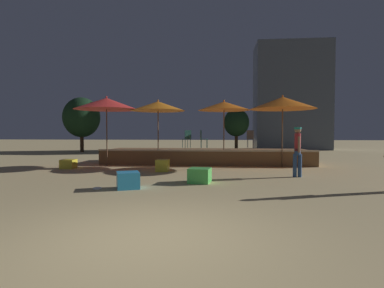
{
  "coord_description": "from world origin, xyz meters",
  "views": [
    {
      "loc": [
        1.01,
        -4.14,
        1.52
      ],
      "look_at": [
        0.0,
        6.8,
        1.11
      ],
      "focal_mm": 28.0,
      "sensor_mm": 36.0,
      "label": 1
    }
  ],
  "objects_px": {
    "bistro_chair_2": "(202,137)",
    "frisbee_disc": "(97,188)",
    "cube_seat_2": "(128,180)",
    "person_1": "(298,149)",
    "patio_umbrella_2": "(283,103)",
    "background_tree_0": "(82,117)",
    "patio_umbrella_1": "(158,106)",
    "background_tree_1": "(236,123)",
    "patio_umbrella_0": "(224,106)",
    "patio_umbrella_3": "(107,104)",
    "bistro_chair_1": "(187,137)",
    "cube_seat_3": "(163,166)",
    "bistro_chair_0": "(250,137)",
    "cube_seat_0": "(200,175)",
    "cube_seat_1": "(68,164)"
  },
  "relations": [
    {
      "from": "patio_umbrella_0",
      "to": "cube_seat_2",
      "type": "height_order",
      "value": "patio_umbrella_0"
    },
    {
      "from": "patio_umbrella_1",
      "to": "bistro_chair_2",
      "type": "bearing_deg",
      "value": 39.08
    },
    {
      "from": "cube_seat_2",
      "to": "background_tree_1",
      "type": "xyz_separation_m",
      "value": [
        3.92,
        18.04,
        2.16
      ]
    },
    {
      "from": "cube_seat_2",
      "to": "background_tree_0",
      "type": "bearing_deg",
      "value": 119.51
    },
    {
      "from": "patio_umbrella_1",
      "to": "cube_seat_2",
      "type": "relative_size",
      "value": 3.98
    },
    {
      "from": "bistro_chair_1",
      "to": "patio_umbrella_2",
      "type": "bearing_deg",
      "value": 125.94
    },
    {
      "from": "patio_umbrella_3",
      "to": "patio_umbrella_0",
      "type": "bearing_deg",
      "value": 3.81
    },
    {
      "from": "bistro_chair_1",
      "to": "person_1",
      "type": "bearing_deg",
      "value": 99.0
    },
    {
      "from": "patio_umbrella_2",
      "to": "cube_seat_3",
      "type": "relative_size",
      "value": 6.49
    },
    {
      "from": "patio_umbrella_0",
      "to": "patio_umbrella_3",
      "type": "height_order",
      "value": "patio_umbrella_3"
    },
    {
      "from": "patio_umbrella_3",
      "to": "cube_seat_3",
      "type": "xyz_separation_m",
      "value": [
        2.93,
        -1.75,
        -2.62
      ]
    },
    {
      "from": "cube_seat_2",
      "to": "person_1",
      "type": "relative_size",
      "value": 0.45
    },
    {
      "from": "patio_umbrella_3",
      "to": "bistro_chair_1",
      "type": "height_order",
      "value": "patio_umbrella_3"
    },
    {
      "from": "patio_umbrella_2",
      "to": "background_tree_0",
      "type": "distance_m",
      "value": 16.27
    },
    {
      "from": "patio_umbrella_0",
      "to": "cube_seat_3",
      "type": "bearing_deg",
      "value": -139.08
    },
    {
      "from": "cube_seat_0",
      "to": "cube_seat_3",
      "type": "xyz_separation_m",
      "value": [
        -1.64,
        2.53,
        0.01
      ]
    },
    {
      "from": "cube_seat_2",
      "to": "person_1",
      "type": "distance_m",
      "value": 5.82
    },
    {
      "from": "patio_umbrella_2",
      "to": "background_tree_1",
      "type": "xyz_separation_m",
      "value": [
        -1.33,
        12.43,
        -0.44
      ]
    },
    {
      "from": "bistro_chair_1",
      "to": "background_tree_1",
      "type": "xyz_separation_m",
      "value": [
        3.07,
        10.83,
        1.09
      ]
    },
    {
      "from": "cube_seat_3",
      "to": "bistro_chair_0",
      "type": "bearing_deg",
      "value": 45.85
    },
    {
      "from": "cube_seat_2",
      "to": "person_1",
      "type": "bearing_deg",
      "value": 26.78
    },
    {
      "from": "patio_umbrella_3",
      "to": "cube_seat_0",
      "type": "distance_m",
      "value": 6.8
    },
    {
      "from": "cube_seat_3",
      "to": "patio_umbrella_2",
      "type": "bearing_deg",
      "value": 21.28
    },
    {
      "from": "cube_seat_0",
      "to": "background_tree_1",
      "type": "distance_m",
      "value": 17.17
    },
    {
      "from": "person_1",
      "to": "background_tree_1",
      "type": "height_order",
      "value": "background_tree_1"
    },
    {
      "from": "bistro_chair_0",
      "to": "cube_seat_2",
      "type": "bearing_deg",
      "value": 73.85
    },
    {
      "from": "cube_seat_0",
      "to": "person_1",
      "type": "distance_m",
      "value": 3.66
    },
    {
      "from": "background_tree_0",
      "to": "patio_umbrella_2",
      "type": "bearing_deg",
      "value": -33.7
    },
    {
      "from": "patio_umbrella_0",
      "to": "frisbee_disc",
      "type": "xyz_separation_m",
      "value": [
        -3.49,
        -5.93,
        -2.72
      ]
    },
    {
      "from": "patio_umbrella_1",
      "to": "patio_umbrella_3",
      "type": "height_order",
      "value": "patio_umbrella_3"
    },
    {
      "from": "patio_umbrella_3",
      "to": "bistro_chair_1",
      "type": "xyz_separation_m",
      "value": [
        3.53,
        1.8,
        -1.56
      ]
    },
    {
      "from": "cube_seat_1",
      "to": "background_tree_1",
      "type": "height_order",
      "value": "background_tree_1"
    },
    {
      "from": "cube_seat_0",
      "to": "background_tree_1",
      "type": "height_order",
      "value": "background_tree_1"
    },
    {
      "from": "patio_umbrella_1",
      "to": "background_tree_1",
      "type": "height_order",
      "value": "background_tree_1"
    },
    {
      "from": "patio_umbrella_1",
      "to": "background_tree_1",
      "type": "relative_size",
      "value": 0.85
    },
    {
      "from": "cube_seat_1",
      "to": "bistro_chair_2",
      "type": "bearing_deg",
      "value": 29.3
    },
    {
      "from": "cube_seat_2",
      "to": "background_tree_0",
      "type": "relative_size",
      "value": 0.18
    },
    {
      "from": "patio_umbrella_3",
      "to": "person_1",
      "type": "distance_m",
      "value": 8.54
    },
    {
      "from": "cube_seat_2",
      "to": "cube_seat_3",
      "type": "bearing_deg",
      "value": 86.09
    },
    {
      "from": "patio_umbrella_0",
      "to": "bistro_chair_1",
      "type": "bearing_deg",
      "value": 141.92
    },
    {
      "from": "patio_umbrella_2",
      "to": "frisbee_disc",
      "type": "xyz_separation_m",
      "value": [
        -6.06,
        -5.77,
        -2.82
      ]
    },
    {
      "from": "patio_umbrella_0",
      "to": "bistro_chair_1",
      "type": "xyz_separation_m",
      "value": [
        -1.84,
        1.44,
        -1.44
      ]
    },
    {
      "from": "patio_umbrella_3",
      "to": "cube_seat_3",
      "type": "bearing_deg",
      "value": -30.86
    },
    {
      "from": "bistro_chair_2",
      "to": "frisbee_disc",
      "type": "relative_size",
      "value": 3.74
    },
    {
      "from": "background_tree_1",
      "to": "bistro_chair_2",
      "type": "bearing_deg",
      "value": -102.24
    },
    {
      "from": "patio_umbrella_2",
      "to": "cube_seat_2",
      "type": "bearing_deg",
      "value": -133.14
    },
    {
      "from": "cube_seat_1",
      "to": "bistro_chair_0",
      "type": "bearing_deg",
      "value": 22.59
    },
    {
      "from": "person_1",
      "to": "bistro_chair_0",
      "type": "height_order",
      "value": "person_1"
    },
    {
      "from": "patio_umbrella_1",
      "to": "cube_seat_0",
      "type": "relative_size",
      "value": 4.24
    },
    {
      "from": "bistro_chair_0",
      "to": "frisbee_disc",
      "type": "distance_m",
      "value": 9.24
    }
  ]
}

